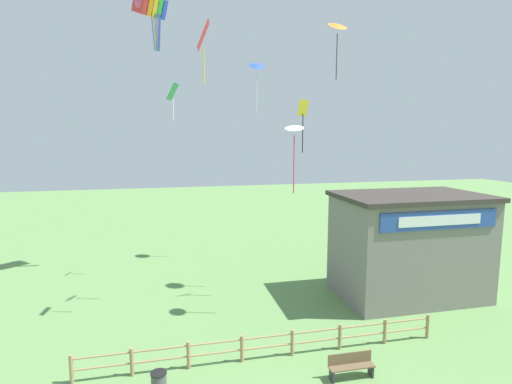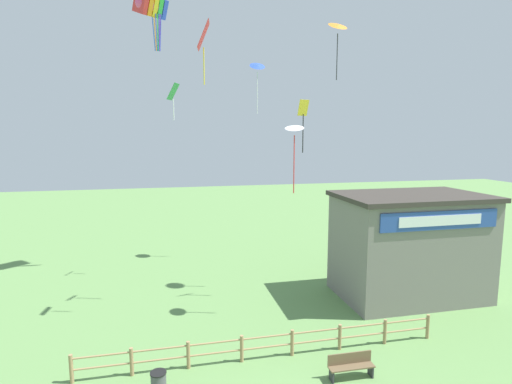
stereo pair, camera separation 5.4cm
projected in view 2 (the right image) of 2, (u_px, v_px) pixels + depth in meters
name	position (u px, v px, depth m)	size (l,w,h in m)	color
wooden_fence	(267.00, 344.00, 15.57)	(14.38, 0.14, 1.06)	#9E7F56
seaside_building	(409.00, 245.00, 21.49)	(7.73, 4.87, 5.61)	slate
park_bench_near_fence	(351.00, 365.00, 14.34)	(1.68, 0.42, 0.89)	brown
trash_bin	(159.00, 383.00, 13.46)	(0.55, 0.55, 0.77)	#4C4C51
kite_rainbow_parafoil	(151.00, 6.00, 24.04)	(2.48, 2.38, 3.35)	#E54C8C
kite_white_delta	(294.00, 132.00, 18.20)	(1.14, 1.13, 3.20)	white
kite_orange_delta	(338.00, 28.00, 20.70)	(1.10, 1.00, 3.06)	orange
kite_green_diamond	(173.00, 94.00, 23.35)	(0.80, 0.92, 2.13)	green
kite_red_diamond	(203.00, 40.00, 17.59)	(0.65, 1.00, 2.73)	red
kite_yellow_diamond	(303.00, 117.00, 20.17)	(0.63, 0.40, 2.66)	yellow
kite_blue_delta	(257.00, 68.00, 26.65)	(1.03, 0.91, 3.49)	blue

